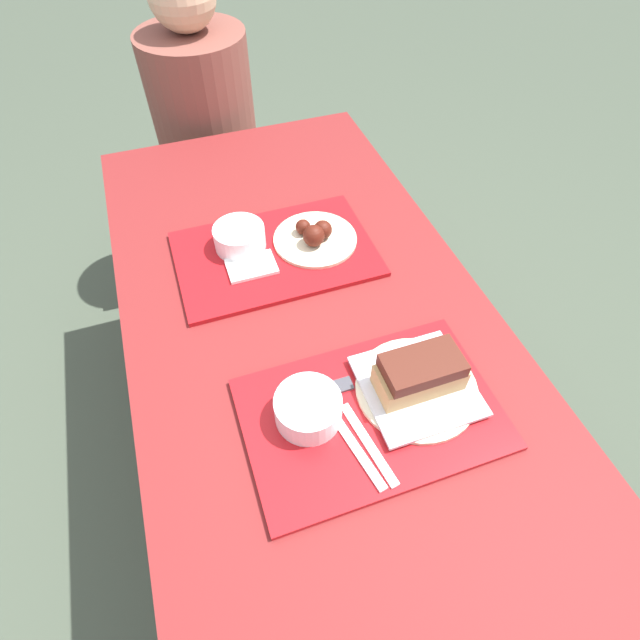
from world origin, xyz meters
The scene contains 14 objects.
ground_plane centered at (0.00, 0.00, 0.00)m, with size 12.00×12.00×0.00m, color #424C3D.
picnic_table centered at (0.00, 0.00, 0.64)m, with size 0.77×1.69×0.73m.
picnic_bench_far centered at (0.00, 1.07, 0.39)m, with size 0.73×0.28×0.47m.
tray_near centered at (0.03, -0.19, 0.74)m, with size 0.46×0.30×0.01m.
tray_far centered at (-0.02, 0.27, 0.74)m, with size 0.46×0.30×0.01m.
bowl_coleslaw_near centered at (-0.08, -0.16, 0.77)m, with size 0.12×0.12×0.05m.
brisket_sandwich_plate centered at (0.13, -0.17, 0.78)m, with size 0.23×0.23×0.09m.
plastic_fork_near centered at (-0.02, -0.25, 0.75)m, with size 0.05×0.17×0.00m.
plastic_knife_near centered at (0.00, -0.25, 0.75)m, with size 0.04×0.17×0.00m.
condiment_packet centered at (0.00, -0.12, 0.75)m, with size 0.04×0.03×0.01m.
bowl_coleslaw_far centered at (-0.09, 0.32, 0.77)m, with size 0.12×0.12×0.05m.
wings_plate_far centered at (0.08, 0.28, 0.76)m, with size 0.20×0.20×0.06m.
napkin_far centered at (-0.08, 0.24, 0.75)m, with size 0.11×0.08×0.01m.
person_seated_across centered at (-0.05, 1.07, 0.75)m, with size 0.34×0.34×0.67m.
Camera 1 is at (-0.20, -0.58, 1.54)m, focal length 28.00 mm.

